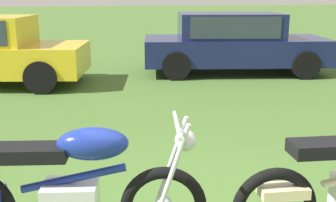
% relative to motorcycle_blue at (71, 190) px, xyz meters
% --- Properties ---
extents(motorcycle_blue, '(2.06, 0.70, 1.02)m').
position_rel_motorcycle_blue_xyz_m(motorcycle_blue, '(0.00, 0.00, 0.00)').
color(motorcycle_blue, black).
rests_on(motorcycle_blue, ground).
extents(car_navy, '(4.56, 2.57, 1.43)m').
position_rel_motorcycle_blue_xyz_m(car_navy, '(3.86, 6.69, 0.31)').
color(car_navy, '#161E4C').
rests_on(car_navy, ground).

